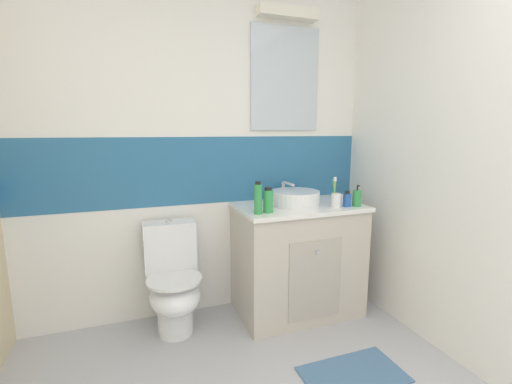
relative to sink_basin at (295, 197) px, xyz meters
name	(u,v)px	position (x,y,z in m)	size (l,w,h in m)	color
wall_back_tiled	(202,149)	(-0.62, 0.33, 0.35)	(3.20, 0.20, 2.50)	white
wall_right_plain	(488,157)	(0.72, -0.92, 0.34)	(0.10, 3.48, 2.50)	white
vanity_cabinet	(297,258)	(0.03, 0.00, -0.48)	(0.93, 0.59, 0.85)	beige
sink_basin	(295,197)	(0.00, 0.00, 0.00)	(0.36, 0.41, 0.15)	white
toilet	(173,282)	(-0.90, 0.04, -0.55)	(0.37, 0.50, 0.77)	white
toothbrush_cup	(336,199)	(0.24, -0.17, 0.00)	(0.07, 0.07, 0.22)	white
soap_dispenser	(357,198)	(0.41, -0.20, 0.00)	(0.06, 0.06, 0.16)	green
perfume_flask_small	(347,199)	(0.33, -0.19, 0.00)	(0.05, 0.03, 0.11)	#2659B2
mouthwash_bottle	(268,201)	(-0.28, -0.16, 0.02)	(0.07, 0.07, 0.17)	green
shampoo_bottle_tall	(258,199)	(-0.36, -0.18, 0.05)	(0.05, 0.05, 0.22)	green
bath_mat	(353,374)	(0.00, -0.79, -0.90)	(0.59, 0.34, 0.01)	#4C7299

